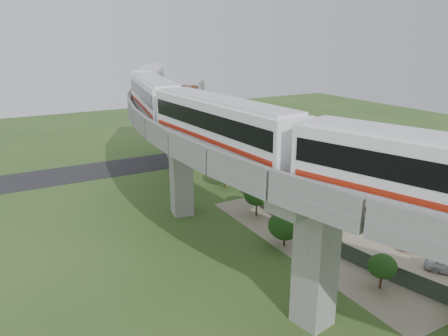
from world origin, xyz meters
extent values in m
plane|color=#345221|center=(0.00, 0.00, 0.00)|extent=(160.00, 160.00, 0.00)
cube|color=gray|center=(14.00, -2.00, 0.02)|extent=(18.00, 26.00, 0.04)
cube|color=#232326|center=(0.00, 30.00, 0.01)|extent=(60.00, 8.00, 0.03)
cube|color=#99968E|center=(9.12, 31.80, 4.20)|extent=(2.86, 2.93, 8.40)
cube|color=#99968E|center=(9.12, 31.80, 9.00)|extent=(7.21, 5.74, 1.20)
cube|color=#99968E|center=(0.91, 10.42, 4.20)|extent=(2.35, 2.51, 8.40)
cube|color=#99968E|center=(0.91, 10.42, 9.00)|extent=(7.31, 3.58, 1.20)
cube|color=#99968E|center=(0.91, -10.42, 4.20)|extent=(2.35, 2.51, 8.40)
cube|color=#99968E|center=(0.91, -10.42, 9.00)|extent=(7.31, 3.58, 1.20)
cube|color=gray|center=(6.19, 26.54, 10.00)|extent=(16.42, 20.91, 0.80)
cube|color=gray|center=(2.33, 28.44, 10.90)|extent=(8.66, 17.08, 1.00)
cube|color=gray|center=(10.04, 24.64, 10.90)|extent=(8.66, 17.08, 1.00)
cube|color=brown|center=(4.21, 27.51, 10.46)|extent=(10.68, 18.08, 0.12)
cube|color=black|center=(4.21, 27.51, 10.58)|extent=(9.69, 17.59, 0.12)
cube|color=brown|center=(8.16, 25.56, 10.46)|extent=(10.68, 18.08, 0.12)
cube|color=black|center=(8.16, 25.56, 10.58)|extent=(9.69, 17.59, 0.12)
cube|color=gray|center=(0.70, 9.13, 10.00)|extent=(11.77, 20.03, 0.80)
cube|color=gray|center=(-3.55, 9.78, 10.90)|extent=(3.22, 18.71, 1.00)
cube|color=gray|center=(4.95, 8.47, 10.90)|extent=(3.22, 18.71, 1.00)
cube|color=brown|center=(-1.48, 9.46, 10.46)|extent=(5.44, 19.05, 0.12)
cube|color=black|center=(-1.48, 9.46, 10.58)|extent=(4.35, 18.88, 0.12)
cube|color=brown|center=(2.87, 8.79, 10.46)|extent=(5.44, 19.05, 0.12)
cube|color=black|center=(2.87, 8.79, 10.58)|extent=(4.35, 18.88, 0.12)
cube|color=gray|center=(0.70, -9.13, 10.00)|extent=(11.77, 20.03, 0.80)
cube|color=gray|center=(-3.55, -9.78, 10.90)|extent=(3.22, 18.71, 1.00)
cube|color=gray|center=(4.95, -8.47, 10.90)|extent=(3.22, 18.71, 1.00)
cube|color=brown|center=(-1.48, -9.46, 10.46)|extent=(5.44, 19.05, 0.12)
cube|color=black|center=(-1.48, -9.46, 10.58)|extent=(4.35, 18.88, 0.12)
cube|color=brown|center=(2.87, -8.79, 10.46)|extent=(5.44, 19.05, 0.12)
cube|color=black|center=(2.87, -8.79, 10.58)|extent=(4.35, 18.88, 0.12)
cube|color=white|center=(-2.09, -3.64, 12.24)|extent=(3.57, 15.13, 3.20)
cube|color=white|center=(-2.09, -3.64, 13.94)|extent=(2.99, 14.35, 0.22)
cube|color=black|center=(-2.09, -3.64, 12.69)|extent=(3.60, 14.54, 1.15)
cube|color=#AD2611|center=(-2.09, -3.64, 11.49)|extent=(3.60, 14.54, 0.30)
cube|color=black|center=(-2.09, -3.64, 10.78)|extent=(2.64, 12.84, 0.28)
cube|color=white|center=(-1.05, 11.88, 12.24)|extent=(5.52, 15.24, 3.20)
cube|color=white|center=(-1.05, 11.88, 13.94)|extent=(4.84, 14.40, 0.22)
cube|color=black|center=(-1.05, 11.88, 12.69)|extent=(5.46, 14.66, 1.15)
cube|color=#AD2611|center=(-1.05, 11.88, 11.49)|extent=(5.46, 14.66, 0.30)
cube|color=black|center=(-1.05, 11.88, 10.78)|extent=(4.30, 12.88, 0.28)
cube|color=white|center=(3.80, 26.66, 12.24)|extent=(8.87, 14.71, 3.20)
cube|color=white|center=(3.80, 26.66, 13.94)|extent=(8.06, 13.80, 0.22)
cube|color=black|center=(3.80, 26.66, 12.69)|extent=(8.67, 14.19, 1.15)
cube|color=#AD2611|center=(3.80, 26.66, 11.49)|extent=(8.67, 14.19, 0.30)
cube|color=black|center=(3.80, 26.66, 10.78)|extent=(7.18, 12.33, 0.28)
cylinder|color=#2D382D|center=(12.25, 19.29, 0.75)|extent=(0.08, 0.08, 1.50)
cube|color=#2D382D|center=(11.38, 16.98, 0.75)|extent=(1.69, 4.77, 1.40)
cylinder|color=#2D382D|center=(10.62, 14.63, 0.75)|extent=(0.08, 0.08, 1.50)
cube|color=#2D382D|center=(9.98, 12.24, 0.75)|extent=(1.23, 4.91, 1.40)
cylinder|color=#2D382D|center=(9.45, 9.83, 0.75)|extent=(0.08, 0.08, 1.50)
cube|color=#2D382D|center=(9.03, 7.39, 0.75)|extent=(0.75, 4.99, 1.40)
cylinder|color=#2D382D|center=(8.74, 4.94, 0.75)|extent=(0.08, 0.08, 1.50)
cube|color=#2D382D|center=(8.56, 2.47, 0.75)|extent=(0.27, 5.04, 1.40)
cylinder|color=#2D382D|center=(8.50, 0.00, 0.75)|extent=(0.08, 0.08, 1.50)
cube|color=#2D382D|center=(8.56, -2.47, 0.75)|extent=(0.27, 5.04, 1.40)
cylinder|color=#2D382D|center=(8.74, -4.94, 0.75)|extent=(0.08, 0.08, 1.50)
cube|color=#2D382D|center=(9.03, -7.39, 0.75)|extent=(0.75, 4.99, 1.40)
cylinder|color=#2D382D|center=(9.45, -9.83, 0.75)|extent=(0.08, 0.08, 1.50)
cube|color=#2D382D|center=(9.98, -12.24, 0.75)|extent=(1.23, 4.91, 1.40)
cylinder|color=#382314|center=(11.83, 23.32, 0.86)|extent=(0.18, 0.18, 1.73)
ellipsoid|color=#143A12|center=(11.83, 23.32, 2.38)|extent=(2.18, 2.18, 1.86)
cylinder|color=#382314|center=(8.72, 15.17, 0.63)|extent=(0.18, 0.18, 1.27)
ellipsoid|color=#143A12|center=(8.72, 15.17, 2.06)|extent=(2.63, 2.63, 2.23)
cylinder|color=#382314|center=(7.33, 5.98, 0.79)|extent=(0.18, 0.18, 1.58)
ellipsoid|color=#143A12|center=(7.33, 5.98, 2.37)|extent=(2.66, 2.66, 2.26)
cylinder|color=#382314|center=(5.79, -0.88, 0.56)|extent=(0.18, 0.18, 1.12)
ellipsoid|color=#143A12|center=(5.79, -0.88, 2.01)|extent=(2.97, 2.97, 2.53)
cylinder|color=#382314|center=(7.90, -9.86, 0.62)|extent=(0.18, 0.18, 1.24)
ellipsoid|color=#143A12|center=(7.90, -9.86, 1.87)|extent=(2.11, 2.11, 1.80)
imported|color=#A90F12|center=(15.54, -6.17, 0.60)|extent=(3.47, 2.90, 1.12)
imported|color=black|center=(11.74, 0.19, 0.68)|extent=(4.43, 1.88, 1.28)
camera|label=1|loc=(-16.04, -28.94, 18.08)|focal=35.00mm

